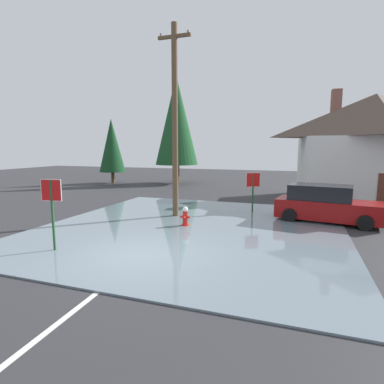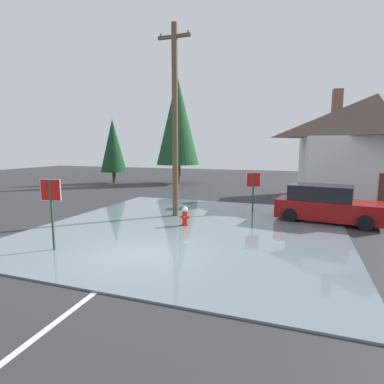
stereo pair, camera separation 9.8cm
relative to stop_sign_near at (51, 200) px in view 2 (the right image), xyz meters
The scene contains 12 objects.
ground_plane 3.41m from the stop_sign_near, 10.95° to the left, with size 80.00×80.00×0.10m, color #2D2D30.
flood_puddle 5.70m from the stop_sign_near, 53.68° to the left, with size 12.21×12.85×0.05m, color slate.
lane_stop_bar 3.32m from the stop_sign_near, ahead, with size 3.79×0.30×0.01m, color silver.
lane_center_stripe 5.05m from the stop_sign_near, 47.74° to the right, with size 2.96×0.14×0.01m, color silver.
stop_sign_near is the anchor object (origin of this frame).
fire_hydrant 5.47m from the stop_sign_near, 57.27° to the left, with size 0.44×0.37×0.87m.
utility_pole 7.06m from the stop_sign_near, 74.20° to the left, with size 1.60×0.28×9.01m.
stop_sign_far 9.89m from the stop_sign_near, 58.50° to the left, with size 0.68×0.36×2.10m.
house 18.77m from the stop_sign_near, 51.37° to the left, with size 9.60×7.44×7.21m.
parked_car 11.38m from the stop_sign_near, 40.59° to the left, with size 4.66×2.50×1.69m.
pine_tree_tall_left 20.61m from the stop_sign_near, 100.66° to the left, with size 4.03×4.03×10.06m.
pine_tree_mid_left 20.44m from the stop_sign_near, 118.26° to the left, with size 2.45×2.45×6.12m.
Camera 2 is at (4.68, -8.27, 3.34)m, focal length 29.05 mm.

